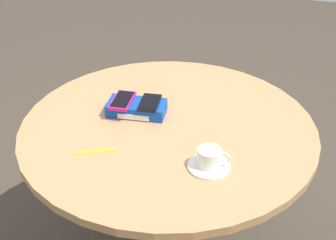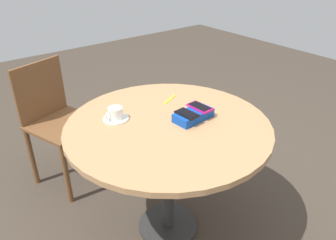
{
  "view_description": "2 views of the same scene",
  "coord_description": "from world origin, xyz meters",
  "px_view_note": "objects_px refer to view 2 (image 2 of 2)",
  "views": [
    {
      "loc": [
        0.37,
        -1.38,
        1.67
      ],
      "look_at": [
        0.0,
        0.0,
        0.76
      ],
      "focal_mm": 50.0,
      "sensor_mm": 36.0,
      "label": 1
    },
    {
      "loc": [
        0.92,
        1.17,
        1.58
      ],
      "look_at": [
        0.0,
        0.0,
        0.76
      ],
      "focal_mm": 35.0,
      "sensor_mm": 36.0,
      "label": 2
    }
  ],
  "objects_px": {
    "coffee_cup": "(115,113)",
    "saucer": "(116,119)",
    "phone_box": "(193,115)",
    "phone_black": "(187,114)",
    "phone_magenta": "(200,107)",
    "round_table": "(168,138)",
    "chair_near_window": "(58,122)",
    "lanyard_strap": "(170,99)"
  },
  "relations": [
    {
      "from": "phone_black",
      "to": "coffee_cup",
      "type": "bearing_deg",
      "value": -42.86
    },
    {
      "from": "coffee_cup",
      "to": "saucer",
      "type": "bearing_deg",
      "value": -170.78
    },
    {
      "from": "saucer",
      "to": "coffee_cup",
      "type": "distance_m",
      "value": 0.04
    },
    {
      "from": "phone_black",
      "to": "chair_near_window",
      "type": "bearing_deg",
      "value": -67.98
    },
    {
      "from": "phone_magenta",
      "to": "phone_black",
      "type": "distance_m",
      "value": 0.1
    },
    {
      "from": "phone_box",
      "to": "saucer",
      "type": "bearing_deg",
      "value": -37.71
    },
    {
      "from": "phone_box",
      "to": "chair_near_window",
      "type": "xyz_separation_m",
      "value": [
        0.43,
        -0.93,
        -0.3
      ]
    },
    {
      "from": "round_table",
      "to": "saucer",
      "type": "distance_m",
      "value": 0.3
    },
    {
      "from": "round_table",
      "to": "phone_magenta",
      "type": "relative_size",
      "value": 7.72
    },
    {
      "from": "phone_magenta",
      "to": "chair_near_window",
      "type": "bearing_deg",
      "value": -62.45
    },
    {
      "from": "phone_box",
      "to": "lanyard_strap",
      "type": "relative_size",
      "value": 1.66
    },
    {
      "from": "lanyard_strap",
      "to": "phone_magenta",
      "type": "bearing_deg",
      "value": 89.47
    },
    {
      "from": "phone_black",
      "to": "phone_magenta",
      "type": "bearing_deg",
      "value": -172.26
    },
    {
      "from": "saucer",
      "to": "chair_near_window",
      "type": "xyz_separation_m",
      "value": [
        0.1,
        -0.67,
        -0.28
      ]
    },
    {
      "from": "lanyard_strap",
      "to": "chair_near_window",
      "type": "xyz_separation_m",
      "value": [
        0.48,
        -0.66,
        -0.28
      ]
    },
    {
      "from": "phone_magenta",
      "to": "saucer",
      "type": "xyz_separation_m",
      "value": [
        0.38,
        -0.24,
        -0.05
      ]
    },
    {
      "from": "phone_magenta",
      "to": "lanyard_strap",
      "type": "height_order",
      "value": "phone_magenta"
    },
    {
      "from": "coffee_cup",
      "to": "chair_near_window",
      "type": "height_order",
      "value": "chair_near_window"
    },
    {
      "from": "phone_box",
      "to": "phone_black",
      "type": "height_order",
      "value": "phone_black"
    },
    {
      "from": "round_table",
      "to": "saucer",
      "type": "xyz_separation_m",
      "value": [
        0.19,
        -0.21,
        0.1
      ]
    },
    {
      "from": "phone_magenta",
      "to": "phone_black",
      "type": "height_order",
      "value": "phone_magenta"
    },
    {
      "from": "phone_box",
      "to": "chair_near_window",
      "type": "bearing_deg",
      "value": -65.22
    },
    {
      "from": "round_table",
      "to": "phone_black",
      "type": "height_order",
      "value": "phone_black"
    },
    {
      "from": "round_table",
      "to": "chair_near_window",
      "type": "height_order",
      "value": "chair_near_window"
    },
    {
      "from": "round_table",
      "to": "phone_black",
      "type": "distance_m",
      "value": 0.17
    },
    {
      "from": "coffee_cup",
      "to": "round_table",
      "type": "bearing_deg",
      "value": 133.2
    },
    {
      "from": "phone_magenta",
      "to": "saucer",
      "type": "height_order",
      "value": "phone_magenta"
    },
    {
      "from": "round_table",
      "to": "chair_near_window",
      "type": "bearing_deg",
      "value": -71.61
    },
    {
      "from": "phone_black",
      "to": "saucer",
      "type": "height_order",
      "value": "phone_black"
    },
    {
      "from": "phone_box",
      "to": "phone_magenta",
      "type": "height_order",
      "value": "phone_magenta"
    },
    {
      "from": "round_table",
      "to": "lanyard_strap",
      "type": "bearing_deg",
      "value": -130.3
    },
    {
      "from": "phone_box",
      "to": "round_table",
      "type": "bearing_deg",
      "value": -18.67
    },
    {
      "from": "round_table",
      "to": "chair_near_window",
      "type": "distance_m",
      "value": 0.95
    },
    {
      "from": "phone_black",
      "to": "coffee_cup",
      "type": "distance_m",
      "value": 0.38
    },
    {
      "from": "phone_magenta",
      "to": "lanyard_strap",
      "type": "distance_m",
      "value": 0.27
    },
    {
      "from": "phone_box",
      "to": "coffee_cup",
      "type": "height_order",
      "value": "coffee_cup"
    },
    {
      "from": "phone_box",
      "to": "saucer",
      "type": "relative_size",
      "value": 1.64
    },
    {
      "from": "round_table",
      "to": "lanyard_strap",
      "type": "distance_m",
      "value": 0.31
    },
    {
      "from": "lanyard_strap",
      "to": "chair_near_window",
      "type": "height_order",
      "value": "chair_near_window"
    },
    {
      "from": "saucer",
      "to": "chair_near_window",
      "type": "bearing_deg",
      "value": -81.43
    },
    {
      "from": "phone_black",
      "to": "lanyard_strap",
      "type": "distance_m",
      "value": 0.3
    },
    {
      "from": "phone_box",
      "to": "chair_near_window",
      "type": "distance_m",
      "value": 1.06
    }
  ]
}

